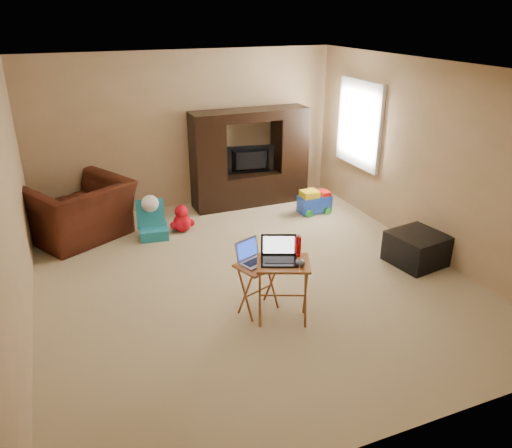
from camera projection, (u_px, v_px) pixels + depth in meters
name	position (u px, v px, depth m)	size (l,w,h in m)	color
floor	(250.00, 277.00, 6.20)	(5.50, 5.50, 0.00)	beige
ceiling	(249.00, 68.00, 5.20)	(5.50, 5.50, 0.00)	silver
wall_back	(187.00, 131.00, 8.04)	(5.00, 5.00, 0.00)	tan
wall_front	(398.00, 302.00, 3.37)	(5.00, 5.00, 0.00)	tan
wall_left	(10.00, 213.00, 4.84)	(5.50, 5.50, 0.00)	tan
wall_right	(426.00, 159.00, 6.57)	(5.50, 5.50, 0.00)	tan
window_pane	(360.00, 124.00, 7.82)	(1.20, 1.20, 0.00)	white
window_frame	(359.00, 124.00, 7.81)	(0.06, 1.14, 1.34)	white
entertainment_center	(250.00, 158.00, 8.24)	(1.94, 0.49, 1.59)	black
television	(251.00, 161.00, 8.22)	(0.81, 0.11, 0.46)	black
recliner	(80.00, 211.00, 7.08)	(1.29, 1.13, 0.84)	#431A0E
child_rocker	(153.00, 220.00, 7.18)	(0.40, 0.46, 0.54)	teal
plush_toy	(182.00, 218.00, 7.39)	(0.38, 0.32, 0.42)	red
push_toy	(314.00, 201.00, 8.08)	(0.53, 0.38, 0.39)	blue
ottoman	(417.00, 248.00, 6.48)	(0.63, 0.63, 0.41)	black
tray_table_left	(259.00, 288.00, 5.40)	(0.45, 0.36, 0.58)	#A85A28
tray_table_right	(283.00, 292.00, 5.21)	(0.54, 0.43, 0.70)	#965924
laptop_left	(255.00, 253.00, 5.25)	(0.30, 0.25, 0.24)	#A2A1A6
laptop_right	(279.00, 251.00, 5.03)	(0.37, 0.30, 0.24)	black
mouse_left	(277.00, 262.00, 5.28)	(0.08, 0.12, 0.05)	silver
mouse_right	(300.00, 262.00, 5.00)	(0.09, 0.14, 0.06)	#393A3E
water_bottle	(298.00, 246.00, 5.17)	(0.07, 0.07, 0.22)	red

